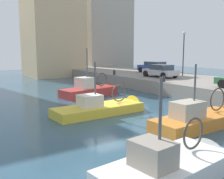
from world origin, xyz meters
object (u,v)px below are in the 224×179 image
fishing_boat_yellow (105,112)px  parked_car_blue (154,67)px  quay_streetlamp (184,46)px  fishing_boat_red (92,94)px  parked_car_silver (161,71)px  fishing_boat_white (175,175)px  mooring_bollard_north (114,72)px  mooring_bollard_mid (164,79)px  fishing_boat_orange (203,124)px

fishing_boat_yellow → parked_car_blue: bearing=37.4°
parked_car_blue → quay_streetlamp: quay_streetlamp is taller
fishing_boat_red → parked_car_silver: (8.06, -0.19, 1.75)m
fishing_boat_white → mooring_bollard_north: fishing_boat_white is taller
mooring_bollard_mid → quay_streetlamp: (5.65, 2.88, 2.98)m
fishing_boat_yellow → mooring_bollard_mid: 8.61m
fishing_boat_red → fishing_boat_orange: size_ratio=0.96×
fishing_boat_red → parked_car_silver: size_ratio=1.61×
fishing_boat_red → mooring_bollard_mid: (5.47, -3.36, 1.34)m
fishing_boat_white → fishing_boat_orange: 6.51m
fishing_boat_yellow → fishing_boat_orange: size_ratio=1.04×
fishing_boat_red → parked_car_blue: 12.09m
fishing_boat_white → fishing_boat_red: bearing=70.6°
fishing_boat_yellow → parked_car_silver: 12.33m
fishing_boat_yellow → fishing_boat_orange: (2.84, -5.46, 0.03)m
parked_car_silver → quay_streetlamp: 4.00m
fishing_boat_white → quay_streetlamp: bearing=41.5°
fishing_boat_red → mooring_bollard_north: 7.29m
fishing_boat_yellow → mooring_bollard_north: bearing=53.7°
quay_streetlamp → mooring_bollard_north: bearing=137.8°
fishing_boat_white → mooring_bollard_mid: bearing=47.3°
mooring_bollard_north → fishing_boat_orange: bearing=-107.6°
parked_car_blue → mooring_bollard_north: parked_car_blue is taller
parked_car_blue → parked_car_silver: bearing=-125.0°
fishing_boat_yellow → mooring_bollard_north: 13.57m
fishing_boat_white → mooring_bollard_mid: (10.76, 11.66, 1.38)m
fishing_boat_orange → parked_car_blue: bearing=55.7°
fishing_boat_yellow → fishing_boat_orange: 6.15m
fishing_boat_red → parked_car_blue: (11.18, 4.25, 1.78)m
parked_car_silver → mooring_bollard_mid: size_ratio=7.06×
parked_car_blue → quay_streetlamp: (-0.06, -4.74, 2.54)m
quay_streetlamp → parked_car_blue: bearing=89.3°
mooring_bollard_mid → fishing_boat_red: bearing=148.4°
parked_car_blue → quay_streetlamp: bearing=-90.7°
fishing_boat_white → fishing_boat_red: 15.93m
fishing_boat_white → fishing_boat_yellow: fishing_boat_yellow is taller
parked_car_silver → quay_streetlamp: bearing=-5.4°
mooring_bollard_north → mooring_bollard_mid: bearing=-90.0°
parked_car_silver → mooring_bollard_mid: (-2.60, -3.17, -0.41)m
mooring_bollard_mid → fishing_boat_white: bearing=-132.7°
quay_streetlamp → mooring_bollard_mid: bearing=-153.0°
fishing_boat_red → quay_streetlamp: (11.12, -0.48, 4.32)m
mooring_bollard_mid → parked_car_blue: bearing=53.1°
fishing_boat_white → mooring_bollard_north: 22.45m
parked_car_silver → quay_streetlamp: (3.05, -0.29, 2.57)m
fishing_boat_red → quay_streetlamp: size_ratio=1.30×
quay_streetlamp → fishing_boat_orange: bearing=-134.0°
fishing_boat_white → mooring_bollard_mid: fishing_boat_white is taller
fishing_boat_orange → parked_car_blue: (10.88, 15.95, 1.79)m
fishing_boat_white → parked_car_blue: bearing=49.5°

